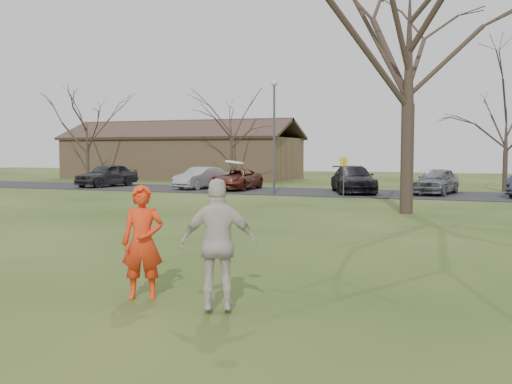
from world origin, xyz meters
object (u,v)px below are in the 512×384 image
lamp_post (274,122)px  big_tree (409,29)px  car_1 (201,178)px  player_defender (143,242)px  building (182,156)px  car_0 (107,175)px  catching_play (219,244)px  car_2 (236,179)px  car_3 (353,179)px  car_4 (436,181)px

lamp_post → big_tree: size_ratio=0.45×
car_1 → big_tree: (13.82, -10.19, 6.28)m
player_defender → building: size_ratio=0.09×
player_defender → car_0: player_defender is taller
car_0 → car_1: 6.87m
lamp_post → big_tree: bearing=-43.2°
catching_play → building: (-21.06, 38.30, 0.89)m
car_2 → car_3: bearing=-1.0°
player_defender → big_tree: (2.47, 14.93, 6.07)m
car_0 → car_3: size_ratio=0.86×
player_defender → car_2: 26.48m
car_2 → car_3: car_3 is taller
car_1 → building: building is taller
car_3 → building: (-17.89, 12.97, 1.13)m
player_defender → big_tree: big_tree is taller
car_0 → car_3: (16.57, 0.09, -0.01)m
car_0 → lamp_post: (12.68, -2.44, 3.16)m
player_defender → big_tree: bearing=58.5°
player_defender → car_3: 25.02m
player_defender → car_4: (2.86, 25.44, -0.16)m
car_2 → car_4: bearing=1.3°
catching_play → lamp_post: 24.04m
big_tree → car_4: bearing=87.9°
catching_play → lamp_post: lamp_post is taller
car_2 → big_tree: big_tree is taller
car_2 → lamp_post: size_ratio=0.73×
car_0 → car_4: bearing=13.4°
car_2 → car_4: size_ratio=1.07×
car_0 → car_3: bearing=12.2°
car_1 → catching_play: catching_play is taller
car_3 → catching_play: bearing=-102.8°
player_defender → car_1: (-11.35, 25.13, -0.21)m
player_defender → building: bearing=95.1°
building → big_tree: size_ratio=1.47×
car_4 → building: building is taller
car_1 → catching_play: bearing=-51.5°
car_2 → car_4: (11.72, 0.50, 0.09)m
car_3 → car_4: 4.53m
car_3 → lamp_post: 5.62m
car_4 → lamp_post: lamp_post is taller
catching_play → lamp_post: (-7.06, 22.80, 2.93)m
car_0 → big_tree: bearing=-13.8°
car_3 → lamp_post: size_ratio=0.84×
car_4 → building: (-22.39, 12.49, 1.16)m
car_1 → car_2: (2.49, -0.18, -0.04)m
car_1 → big_tree: big_tree is taller
car_0 → catching_play: size_ratio=2.04×
car_3 → big_tree: big_tree is taller
player_defender → car_4: bearing=61.5°
car_1 → car_4: 14.21m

